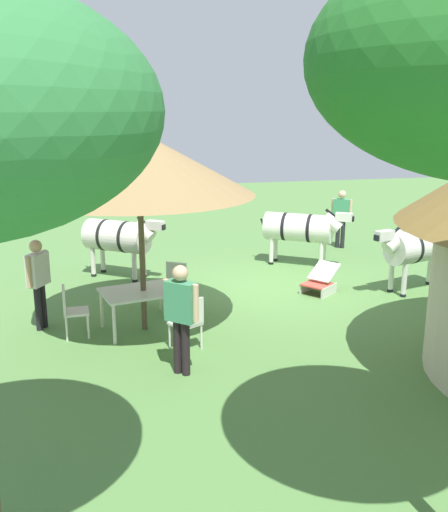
{
  "coord_description": "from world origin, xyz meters",
  "views": [
    {
      "loc": [
        3.42,
        11.23,
        3.86
      ],
      "look_at": [
        0.92,
        0.55,
        1.0
      ],
      "focal_mm": 39.93,
      "sensor_mm": 36.0,
      "label": 1
    }
  ],
  "objects_px": {
    "guest_beside_umbrella": "(38,276)",
    "striped_lounge_chair": "(320,281)",
    "zebra_toward_hut": "(119,237)",
    "shade_umbrella": "(139,163)",
    "standing_watcher": "(341,214)",
    "zebra_by_umbrella": "(418,247)",
    "patio_chair_near_hut": "(188,320)",
    "patio_chair_near_lawn": "(71,308)",
    "zebra_nearest_camera": "(300,228)",
    "patio_chair_west_end": "(174,282)",
    "patio_dining_table": "(144,294)",
    "guest_behind_table": "(181,310)"
  },
  "relations": [
    {
      "from": "zebra_toward_hut",
      "to": "shade_umbrella",
      "type": "bearing_deg",
      "value": 40.43
    },
    {
      "from": "guest_behind_table",
      "to": "zebra_nearest_camera",
      "type": "xyz_separation_m",
      "value": [
        -3.86,
        -5.36,
        -0.06
      ]
    },
    {
      "from": "patio_chair_west_end",
      "to": "zebra_by_umbrella",
      "type": "xyz_separation_m",
      "value": [
        -5.25,
        0.13,
        0.46
      ]
    },
    {
      "from": "patio_chair_near_hut",
      "to": "zebra_by_umbrella",
      "type": "distance_m",
      "value": 5.71
    },
    {
      "from": "patio_chair_west_end",
      "to": "zebra_by_umbrella",
      "type": "distance_m",
      "value": 5.27
    },
    {
      "from": "standing_watcher",
      "to": "zebra_by_umbrella",
      "type": "height_order",
      "value": "standing_watcher"
    },
    {
      "from": "patio_chair_near_hut",
      "to": "striped_lounge_chair",
      "type": "height_order",
      "value": "patio_chair_near_hut"
    },
    {
      "from": "guest_beside_umbrella",
      "to": "zebra_nearest_camera",
      "type": "xyz_separation_m",
      "value": [
        -6.04,
        -3.0,
        -0.03
      ]
    },
    {
      "from": "standing_watcher",
      "to": "shade_umbrella",
      "type": "bearing_deg",
      "value": 78.92
    },
    {
      "from": "guest_behind_table",
      "to": "striped_lounge_chair",
      "type": "bearing_deg",
      "value": 84.81
    },
    {
      "from": "patio_dining_table",
      "to": "zebra_toward_hut",
      "type": "distance_m",
      "value": 3.43
    },
    {
      "from": "guest_behind_table",
      "to": "zebra_toward_hut",
      "type": "bearing_deg",
      "value": 139.43
    },
    {
      "from": "striped_lounge_chair",
      "to": "zebra_nearest_camera",
      "type": "height_order",
      "value": "zebra_nearest_camera"
    },
    {
      "from": "patio_chair_west_end",
      "to": "standing_watcher",
      "type": "height_order",
      "value": "standing_watcher"
    },
    {
      "from": "patio_chair_near_hut",
      "to": "patio_chair_near_lawn",
      "type": "xyz_separation_m",
      "value": [
        1.87,
        -1.04,
        0.0
      ]
    },
    {
      "from": "guest_beside_umbrella",
      "to": "striped_lounge_chair",
      "type": "xyz_separation_m",
      "value": [
        -5.67,
        -0.78,
        -0.73
      ]
    },
    {
      "from": "guest_beside_umbrella",
      "to": "patio_chair_near_lawn",
      "type": "bearing_deg",
      "value": -102.37
    },
    {
      "from": "patio_chair_near_hut",
      "to": "guest_beside_umbrella",
      "type": "height_order",
      "value": "guest_beside_umbrella"
    },
    {
      "from": "patio_chair_west_end",
      "to": "guest_beside_umbrella",
      "type": "relative_size",
      "value": 0.55
    },
    {
      "from": "patio_chair_near_hut",
      "to": "patio_chair_near_lawn",
      "type": "height_order",
      "value": "same"
    },
    {
      "from": "standing_watcher",
      "to": "zebra_toward_hut",
      "type": "distance_m",
      "value": 6.43
    },
    {
      "from": "patio_chair_near_lawn",
      "to": "zebra_toward_hut",
      "type": "distance_m",
      "value": 3.64
    },
    {
      "from": "shade_umbrella",
      "to": "zebra_by_umbrella",
      "type": "height_order",
      "value": "shade_umbrella"
    },
    {
      "from": "patio_chair_near_hut",
      "to": "guest_beside_umbrella",
      "type": "distance_m",
      "value": 2.91
    },
    {
      "from": "patio_chair_near_hut",
      "to": "striped_lounge_chair",
      "type": "distance_m",
      "value": 4.01
    },
    {
      "from": "patio_dining_table",
      "to": "standing_watcher",
      "type": "distance_m",
      "value": 7.79
    },
    {
      "from": "patio_chair_west_end",
      "to": "guest_beside_umbrella",
      "type": "distance_m",
      "value": 2.61
    },
    {
      "from": "patio_dining_table",
      "to": "zebra_nearest_camera",
      "type": "distance_m",
      "value": 5.48
    },
    {
      "from": "patio_dining_table",
      "to": "zebra_toward_hut",
      "type": "xyz_separation_m",
      "value": [
        0.24,
        -3.41,
        0.31
      ]
    },
    {
      "from": "zebra_toward_hut",
      "to": "striped_lounge_chair",
      "type": "bearing_deg",
      "value": 98.53
    },
    {
      "from": "guest_beside_umbrella",
      "to": "striped_lounge_chair",
      "type": "height_order",
      "value": "guest_beside_umbrella"
    },
    {
      "from": "guest_behind_table",
      "to": "shade_umbrella",
      "type": "bearing_deg",
      "value": 143.99
    },
    {
      "from": "patio_chair_near_lawn",
      "to": "guest_beside_umbrella",
      "type": "bearing_deg",
      "value": -135.48
    },
    {
      "from": "standing_watcher",
      "to": "striped_lounge_chair",
      "type": "height_order",
      "value": "standing_watcher"
    },
    {
      "from": "patio_chair_west_end",
      "to": "guest_behind_table",
      "type": "distance_m",
      "value": 3.0
    },
    {
      "from": "striped_lounge_chair",
      "to": "zebra_nearest_camera",
      "type": "bearing_deg",
      "value": -46.69
    },
    {
      "from": "shade_umbrella",
      "to": "zebra_toward_hut",
      "type": "bearing_deg",
      "value": -86.0
    },
    {
      "from": "standing_watcher",
      "to": "zebra_by_umbrella",
      "type": "distance_m",
      "value": 4.03
    },
    {
      "from": "patio_chair_west_end",
      "to": "zebra_by_umbrella",
      "type": "relative_size",
      "value": 0.42
    },
    {
      "from": "zebra_nearest_camera",
      "to": "zebra_by_umbrella",
      "type": "distance_m",
      "value": 3.07
    },
    {
      "from": "patio_chair_near_hut",
      "to": "zebra_by_umbrella",
      "type": "relative_size",
      "value": 0.42
    },
    {
      "from": "striped_lounge_chair",
      "to": "zebra_by_umbrella",
      "type": "relative_size",
      "value": 0.45
    },
    {
      "from": "shade_umbrella",
      "to": "patio_chair_near_hut",
      "type": "xyz_separation_m",
      "value": [
        -0.62,
        1.09,
        -2.44
      ]
    },
    {
      "from": "guest_beside_umbrella",
      "to": "standing_watcher",
      "type": "xyz_separation_m",
      "value": [
        -7.81,
        -4.49,
        -0.0
      ]
    },
    {
      "from": "patio_chair_near_hut",
      "to": "standing_watcher",
      "type": "distance_m",
      "value": 8.11
    },
    {
      "from": "patio_dining_table",
      "to": "standing_watcher",
      "type": "bearing_deg",
      "value": -140.57
    },
    {
      "from": "patio_chair_near_hut",
      "to": "guest_behind_table",
      "type": "height_order",
      "value": "guest_behind_table"
    },
    {
      "from": "guest_beside_umbrella",
      "to": "zebra_toward_hut",
      "type": "bearing_deg",
      "value": 2.84
    },
    {
      "from": "patio_chair_near_hut",
      "to": "zebra_toward_hut",
      "type": "distance_m",
      "value": 4.61
    },
    {
      "from": "shade_umbrella",
      "to": "patio_dining_table",
      "type": "bearing_deg",
      "value": 26.57
    }
  ]
}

